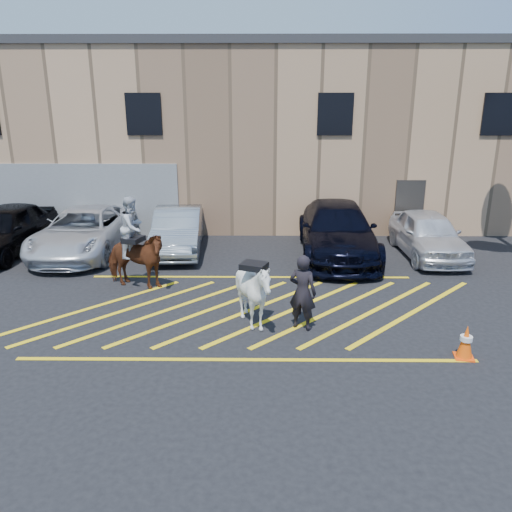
{
  "coord_description": "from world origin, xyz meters",
  "views": [
    {
      "loc": [
        0.29,
        -11.94,
        5.12
      ],
      "look_at": [
        0.17,
        0.2,
        1.3
      ],
      "focal_mm": 35.0,
      "sensor_mm": 36.0,
      "label": 1
    }
  ],
  "objects_px": {
    "car_white_pickup": "(84,231)",
    "handler": "(303,292)",
    "saddled_white": "(254,293)",
    "car_silver_sedan": "(178,230)",
    "car_white_suv": "(428,234)",
    "traffic_cone": "(466,342)",
    "car_black_suv": "(4,230)",
    "car_blue_suv": "(337,230)",
    "mounted_bay": "(134,252)"
  },
  "relations": [
    {
      "from": "car_black_suv",
      "to": "car_blue_suv",
      "type": "bearing_deg",
      "value": 3.36
    },
    {
      "from": "car_silver_sedan",
      "to": "mounted_bay",
      "type": "xyz_separation_m",
      "value": [
        -0.63,
        -3.64,
        0.31
      ]
    },
    {
      "from": "car_white_suv",
      "to": "mounted_bay",
      "type": "bearing_deg",
      "value": -161.97
    },
    {
      "from": "handler",
      "to": "mounted_bay",
      "type": "distance_m",
      "value": 5.19
    },
    {
      "from": "car_black_suv",
      "to": "car_white_suv",
      "type": "relative_size",
      "value": 1.11
    },
    {
      "from": "car_black_suv",
      "to": "car_blue_suv",
      "type": "relative_size",
      "value": 0.83
    },
    {
      "from": "car_white_pickup",
      "to": "mounted_bay",
      "type": "xyz_separation_m",
      "value": [
        2.57,
        -3.35,
        0.29
      ]
    },
    {
      "from": "car_black_suv",
      "to": "saddled_white",
      "type": "bearing_deg",
      "value": -30.03
    },
    {
      "from": "car_silver_sedan",
      "to": "mounted_bay",
      "type": "bearing_deg",
      "value": -103.83
    },
    {
      "from": "car_white_pickup",
      "to": "traffic_cone",
      "type": "xyz_separation_m",
      "value": [
        10.32,
        -7.32,
        -0.41
      ]
    },
    {
      "from": "traffic_cone",
      "to": "mounted_bay",
      "type": "bearing_deg",
      "value": 152.89
    },
    {
      "from": "saddled_white",
      "to": "car_white_pickup",
      "type": "bearing_deg",
      "value": 135.35
    },
    {
      "from": "car_silver_sedan",
      "to": "saddled_white",
      "type": "distance_m",
      "value": 6.74
    },
    {
      "from": "mounted_bay",
      "to": "traffic_cone",
      "type": "xyz_separation_m",
      "value": [
        7.75,
        -3.97,
        -0.69
      ]
    },
    {
      "from": "car_silver_sedan",
      "to": "handler",
      "type": "xyz_separation_m",
      "value": [
        3.86,
        -6.23,
        0.15
      ]
    },
    {
      "from": "car_black_suv",
      "to": "car_blue_suv",
      "type": "height_order",
      "value": "car_blue_suv"
    },
    {
      "from": "mounted_bay",
      "to": "saddled_white",
      "type": "height_order",
      "value": "mounted_bay"
    },
    {
      "from": "car_blue_suv",
      "to": "handler",
      "type": "bearing_deg",
      "value": -103.78
    },
    {
      "from": "car_blue_suv",
      "to": "handler",
      "type": "height_order",
      "value": "handler"
    },
    {
      "from": "saddled_white",
      "to": "mounted_bay",
      "type": "bearing_deg",
      "value": 143.23
    },
    {
      "from": "car_white_suv",
      "to": "traffic_cone",
      "type": "distance_m",
      "value": 7.26
    },
    {
      "from": "car_white_pickup",
      "to": "mounted_bay",
      "type": "bearing_deg",
      "value": -51.84
    },
    {
      "from": "car_blue_suv",
      "to": "saddled_white",
      "type": "xyz_separation_m",
      "value": [
        -2.75,
        -5.72,
        -0.02
      ]
    },
    {
      "from": "car_silver_sedan",
      "to": "handler",
      "type": "bearing_deg",
      "value": -62.26
    },
    {
      "from": "car_black_suv",
      "to": "car_silver_sedan",
      "type": "xyz_separation_m",
      "value": [
        5.93,
        0.37,
        -0.1
      ]
    },
    {
      "from": "car_black_suv",
      "to": "car_white_pickup",
      "type": "bearing_deg",
      "value": 5.53
    },
    {
      "from": "car_blue_suv",
      "to": "handler",
      "type": "xyz_separation_m",
      "value": [
        -1.63,
        -5.79,
        0.03
      ]
    },
    {
      "from": "traffic_cone",
      "to": "car_white_pickup",
      "type": "bearing_deg",
      "value": 144.66
    },
    {
      "from": "car_black_suv",
      "to": "traffic_cone",
      "type": "bearing_deg",
      "value": -25.32
    },
    {
      "from": "mounted_bay",
      "to": "handler",
      "type": "bearing_deg",
      "value": -30.03
    },
    {
      "from": "car_white_suv",
      "to": "handler",
      "type": "bearing_deg",
      "value": -130.18
    },
    {
      "from": "mounted_bay",
      "to": "traffic_cone",
      "type": "bearing_deg",
      "value": -27.11
    },
    {
      "from": "car_black_suv",
      "to": "car_white_suv",
      "type": "distance_m",
      "value": 14.49
    },
    {
      "from": "car_white_pickup",
      "to": "handler",
      "type": "xyz_separation_m",
      "value": [
        7.06,
        -5.95,
        0.13
      ]
    },
    {
      "from": "car_black_suv",
      "to": "handler",
      "type": "bearing_deg",
      "value": -27.23
    },
    {
      "from": "car_blue_suv",
      "to": "mounted_bay",
      "type": "xyz_separation_m",
      "value": [
        -6.12,
        -3.2,
        0.19
      ]
    },
    {
      "from": "car_black_suv",
      "to": "saddled_white",
      "type": "xyz_separation_m",
      "value": [
        8.67,
        -5.79,
        0.0
      ]
    },
    {
      "from": "car_white_suv",
      "to": "car_black_suv",
      "type": "bearing_deg",
      "value": 178.69
    },
    {
      "from": "car_white_suv",
      "to": "handler",
      "type": "xyz_separation_m",
      "value": [
        -4.7,
        -5.73,
        0.14
      ]
    },
    {
      "from": "car_silver_sedan",
      "to": "saddled_white",
      "type": "height_order",
      "value": "saddled_white"
    },
    {
      "from": "car_silver_sedan",
      "to": "traffic_cone",
      "type": "relative_size",
      "value": 6.23
    },
    {
      "from": "car_black_suv",
      "to": "car_blue_suv",
      "type": "distance_m",
      "value": 11.42
    },
    {
      "from": "car_blue_suv",
      "to": "car_white_suv",
      "type": "height_order",
      "value": "car_blue_suv"
    },
    {
      "from": "handler",
      "to": "traffic_cone",
      "type": "relative_size",
      "value": 2.46
    },
    {
      "from": "car_white_pickup",
      "to": "saddled_white",
      "type": "height_order",
      "value": "saddled_white"
    },
    {
      "from": "handler",
      "to": "saddled_white",
      "type": "relative_size",
      "value": 0.93
    },
    {
      "from": "car_black_suv",
      "to": "mounted_bay",
      "type": "bearing_deg",
      "value": -27.97
    },
    {
      "from": "car_black_suv",
      "to": "car_blue_suv",
      "type": "xyz_separation_m",
      "value": [
        11.42,
        -0.07,
        0.02
      ]
    },
    {
      "from": "handler",
      "to": "saddled_white",
      "type": "xyz_separation_m",
      "value": [
        -1.12,
        0.07,
        -0.04
      ]
    },
    {
      "from": "mounted_bay",
      "to": "car_white_suv",
      "type": "bearing_deg",
      "value": 18.83
    }
  ]
}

